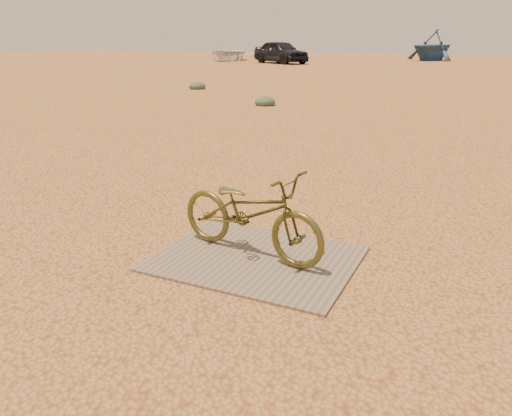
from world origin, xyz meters
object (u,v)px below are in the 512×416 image
at_px(bicycle, 250,212).
at_px(car, 281,52).
at_px(plywood_board, 256,258).
at_px(boat_near_left, 228,53).
at_px(boat_far_left, 433,45).

distance_m(bicycle, car, 34.24).
relative_size(plywood_board, boat_near_left, 0.29).
bearing_deg(boat_far_left, boat_near_left, -126.73).
height_order(plywood_board, bicycle, bicycle).
distance_m(plywood_board, boat_far_left, 41.51).
bearing_deg(plywood_board, bicycle, 147.96).
bearing_deg(car, boat_near_left, 94.68).
relative_size(plywood_board, boat_far_left, 0.35).
distance_m(plywood_board, bicycle, 0.40).
relative_size(plywood_board, bicycle, 1.15).
height_order(plywood_board, boat_near_left, boat_near_left).
distance_m(car, boat_far_left, 13.46).
distance_m(plywood_board, boat_near_left, 39.40).
xyz_separation_m(plywood_board, boat_near_left, (-18.99, 34.51, 0.58)).
xyz_separation_m(bicycle, boat_far_left, (-3.58, 41.29, 0.84)).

